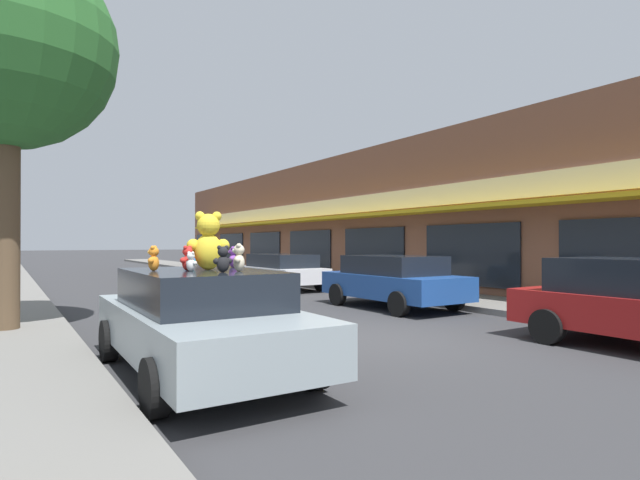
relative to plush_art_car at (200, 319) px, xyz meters
name	(u,v)px	position (x,y,z in m)	size (l,w,h in m)	color
ground_plane	(366,340)	(3.37, 0.69, -0.75)	(260.00, 260.00, 0.00)	#333335
sidewalk_far	(554,312)	(9.20, 0.69, -0.67)	(2.67, 90.00, 0.16)	slate
storefront_row	(438,222)	(16.80, 11.97, 2.13)	(13.63, 40.09, 5.77)	brown
plush_art_car	(200,319)	(0.00, 0.00, 0.00)	(2.14, 4.64, 1.41)	#8C999E
teddy_bear_giant	(208,242)	(0.13, 0.06, 1.05)	(0.61, 0.42, 0.81)	yellow
teddy_bear_cream	(239,258)	(0.33, -0.53, 0.83)	(0.21, 0.27, 0.37)	beige
teddy_bear_orange	(154,259)	(-0.58, 0.18, 0.82)	(0.21, 0.25, 0.34)	orange
teddy_bear_teal	(191,261)	(0.03, 0.52, 0.77)	(0.18, 0.11, 0.24)	teal
teddy_bear_white	(191,262)	(-0.18, -0.14, 0.78)	(0.14, 0.20, 0.26)	white
teddy_bear_blue	(189,259)	(0.08, 0.72, 0.79)	(0.21, 0.16, 0.28)	blue
teddy_bear_purple	(233,257)	(0.69, 0.52, 0.81)	(0.20, 0.23, 0.32)	purple
teddy_bear_black	(223,259)	(0.08, -0.62, 0.82)	(0.25, 0.15, 0.34)	black
teddy_bear_red	(187,259)	(-0.17, 0.02, 0.82)	(0.24, 0.21, 0.34)	red
parked_car_far_center	(393,280)	(6.75, 3.84, 0.02)	(2.11, 4.21, 1.43)	#1E4793
parked_car_far_right	(282,270)	(6.75, 10.32, 0.00)	(2.07, 4.13, 1.35)	silver
street_tree	(7,46)	(-2.22, 4.53, 4.77)	(3.97, 3.97, 7.39)	brown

